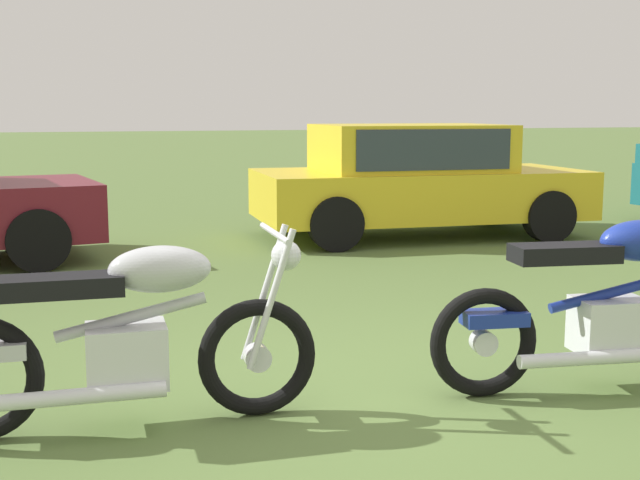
# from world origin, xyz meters

# --- Properties ---
(ground_plane) EXTENTS (120.00, 120.00, 0.00)m
(ground_plane) POSITION_xyz_m (0.00, 0.00, 0.00)
(ground_plane) COLOR #567038
(motorcycle_silver) EXTENTS (2.03, 0.64, 1.02)m
(motorcycle_silver) POSITION_xyz_m (-1.39, -0.03, 0.48)
(motorcycle_silver) COLOR black
(motorcycle_silver) RESTS_ON ground
(motorcycle_blue) EXTENTS (2.12, 0.66, 1.02)m
(motorcycle_blue) POSITION_xyz_m (1.34, -0.30, 0.49)
(motorcycle_blue) COLOR black
(motorcycle_blue) RESTS_ON ground
(car_yellow) EXTENTS (4.25, 2.18, 1.43)m
(car_yellow) POSITION_xyz_m (2.80, 5.56, 0.80)
(car_yellow) COLOR gold
(car_yellow) RESTS_ON ground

